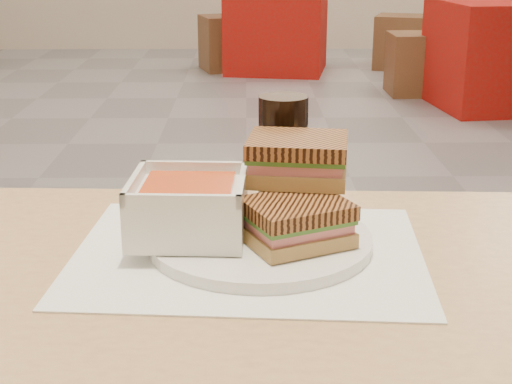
{
  "coord_description": "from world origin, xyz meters",
  "views": [
    {
      "loc": [
        -0.0,
        -2.8,
        1.09
      ],
      "look_at": [
        0.01,
        -2.0,
        0.82
      ],
      "focal_mm": 52.36,
      "sensor_mm": 36.0,
      "label": 1
    }
  ],
  "objects_px": {
    "panini_lower": "(297,222)",
    "plate": "(260,240)",
    "bg_chair_2r": "(400,42)",
    "bg_chair_1l": "(416,64)",
    "bg_table_2": "(277,30)",
    "bg_table_1": "(499,55)",
    "cola_glass": "(283,148)",
    "bg_chair_2l": "(226,43)",
    "soup_bowl": "(189,209)"
  },
  "relations": [
    {
      "from": "soup_bowl",
      "to": "cola_glass",
      "type": "height_order",
      "value": "cola_glass"
    },
    {
      "from": "bg_table_1",
      "to": "bg_chair_2l",
      "type": "xyz_separation_m",
      "value": [
        -1.86,
        1.53,
        -0.12
      ]
    },
    {
      "from": "bg_table_2",
      "to": "bg_chair_2r",
      "type": "relative_size",
      "value": 1.79
    },
    {
      "from": "bg_table_2",
      "to": "plate",
      "type": "bearing_deg",
      "value": -92.54
    },
    {
      "from": "soup_bowl",
      "to": "bg_chair_2l",
      "type": "bearing_deg",
      "value": 91.02
    },
    {
      "from": "bg_table_1",
      "to": "bg_chair_2l",
      "type": "distance_m",
      "value": 2.41
    },
    {
      "from": "bg_chair_1l",
      "to": "soup_bowl",
      "type": "bearing_deg",
      "value": -105.78
    },
    {
      "from": "cola_glass",
      "to": "bg_chair_2r",
      "type": "height_order",
      "value": "cola_glass"
    },
    {
      "from": "panini_lower",
      "to": "bg_chair_1l",
      "type": "height_order",
      "value": "panini_lower"
    },
    {
      "from": "bg_chair_1l",
      "to": "panini_lower",
      "type": "bearing_deg",
      "value": -104.29
    },
    {
      "from": "cola_glass",
      "to": "bg_chair_2l",
      "type": "distance_m",
      "value": 5.58
    },
    {
      "from": "bg_chair_1l",
      "to": "bg_chair_2r",
      "type": "height_order",
      "value": "bg_chair_2r"
    },
    {
      "from": "plate",
      "to": "soup_bowl",
      "type": "distance_m",
      "value": 0.09
    },
    {
      "from": "plate",
      "to": "bg_table_1",
      "type": "bearing_deg",
      "value": 68.2
    },
    {
      "from": "bg_table_2",
      "to": "bg_chair_2l",
      "type": "relative_size",
      "value": 1.81
    },
    {
      "from": "plate",
      "to": "soup_bowl",
      "type": "relative_size",
      "value": 1.91
    },
    {
      "from": "panini_lower",
      "to": "bg_chair_1l",
      "type": "distance_m",
      "value": 4.84
    },
    {
      "from": "soup_bowl",
      "to": "bg_chair_2r",
      "type": "bearing_deg",
      "value": 76.23
    },
    {
      "from": "panini_lower",
      "to": "bg_table_1",
      "type": "xyz_separation_m",
      "value": [
        1.64,
        4.22,
        -0.44
      ]
    },
    {
      "from": "soup_bowl",
      "to": "bg_chair_1l",
      "type": "relative_size",
      "value": 0.31
    },
    {
      "from": "soup_bowl",
      "to": "bg_chair_1l",
      "type": "height_order",
      "value": "soup_bowl"
    },
    {
      "from": "plate",
      "to": "bg_chair_2l",
      "type": "xyz_separation_m",
      "value": [
        -0.18,
        5.72,
        -0.53
      ]
    },
    {
      "from": "panini_lower",
      "to": "bg_table_2",
      "type": "distance_m",
      "value": 5.7
    },
    {
      "from": "bg_chair_2l",
      "to": "bg_chair_2r",
      "type": "bearing_deg",
      "value": 1.91
    },
    {
      "from": "plate",
      "to": "panini_lower",
      "type": "bearing_deg",
      "value": -32.2
    },
    {
      "from": "cola_glass",
      "to": "bg_chair_2l",
      "type": "bearing_deg",
      "value": 92.25
    },
    {
      "from": "bg_chair_2l",
      "to": "bg_table_2",
      "type": "bearing_deg",
      "value": -8.3
    },
    {
      "from": "plate",
      "to": "panini_lower",
      "type": "distance_m",
      "value": 0.06
    },
    {
      "from": "plate",
      "to": "bg_table_1",
      "type": "distance_m",
      "value": 4.53
    },
    {
      "from": "bg_table_1",
      "to": "bg_chair_2r",
      "type": "relative_size",
      "value": 1.73
    },
    {
      "from": "bg_chair_2r",
      "to": "bg_chair_1l",
      "type": "bearing_deg",
      "value": -95.22
    },
    {
      "from": "bg_chair_1l",
      "to": "plate",
      "type": "bearing_deg",
      "value": -104.83
    },
    {
      "from": "soup_bowl",
      "to": "bg_table_2",
      "type": "bearing_deg",
      "value": 86.62
    },
    {
      "from": "soup_bowl",
      "to": "bg_chair_2r",
      "type": "distance_m",
      "value": 5.97
    },
    {
      "from": "bg_table_1",
      "to": "bg_table_2",
      "type": "height_order",
      "value": "same"
    },
    {
      "from": "bg_chair_1l",
      "to": "bg_table_1",
      "type": "bearing_deg",
      "value": -44.83
    },
    {
      "from": "plate",
      "to": "panini_lower",
      "type": "xyz_separation_m",
      "value": [
        0.04,
        -0.03,
        0.03
      ]
    },
    {
      "from": "cola_glass",
      "to": "bg_table_2",
      "type": "distance_m",
      "value": 5.51
    },
    {
      "from": "soup_bowl",
      "to": "bg_chair_2l",
      "type": "relative_size",
      "value": 0.27
    },
    {
      "from": "panini_lower",
      "to": "plate",
      "type": "bearing_deg",
      "value": 147.8
    },
    {
      "from": "soup_bowl",
      "to": "panini_lower",
      "type": "bearing_deg",
      "value": -12.5
    },
    {
      "from": "bg_table_2",
      "to": "panini_lower",
      "type": "bearing_deg",
      "value": -92.13
    },
    {
      "from": "soup_bowl",
      "to": "bg_chair_1l",
      "type": "xyz_separation_m",
      "value": [
        1.31,
        4.63,
        -0.58
      ]
    },
    {
      "from": "bg_table_2",
      "to": "bg_chair_2l",
      "type": "xyz_separation_m",
      "value": [
        -0.44,
        0.06,
        -0.12
      ]
    },
    {
      "from": "plate",
      "to": "bg_chair_2l",
      "type": "bearing_deg",
      "value": 91.84
    },
    {
      "from": "plate",
      "to": "bg_table_2",
      "type": "height_order",
      "value": "plate"
    },
    {
      "from": "plate",
      "to": "cola_glass",
      "type": "distance_m",
      "value": 0.19
    },
    {
      "from": "bg_table_2",
      "to": "bg_chair_1l",
      "type": "relative_size",
      "value": 2.1
    },
    {
      "from": "bg_table_2",
      "to": "bg_chair_1l",
      "type": "xyz_separation_m",
      "value": [
        0.98,
        -1.02,
        -0.13
      ]
    },
    {
      "from": "plate",
      "to": "panini_lower",
      "type": "relative_size",
      "value": 1.91
    }
  ]
}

